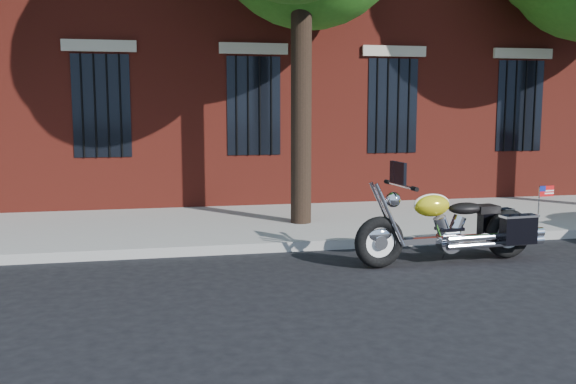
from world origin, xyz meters
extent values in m
plane|color=black|center=(0.00, 0.00, 0.00)|extent=(120.00, 120.00, 0.00)
cube|color=gray|center=(0.00, 1.38, 0.07)|extent=(40.00, 0.16, 0.15)
cube|color=gray|center=(0.00, 3.26, 0.07)|extent=(40.00, 3.60, 0.15)
cube|color=black|center=(0.00, 5.11, 2.20)|extent=(1.10, 0.14, 2.00)
cube|color=#B2A893|center=(0.00, 5.08, 3.35)|extent=(1.40, 0.20, 0.22)
cylinder|color=black|center=(0.00, 5.03, 2.20)|extent=(0.04, 0.04, 2.00)
cylinder|color=black|center=(0.50, 2.90, 2.50)|extent=(0.36, 0.36, 5.00)
torus|color=black|center=(0.95, 0.08, 0.36)|extent=(0.73, 0.22, 0.72)
torus|color=black|center=(2.97, 0.25, 0.36)|extent=(0.73, 0.22, 0.72)
cylinder|color=white|center=(0.95, 0.08, 0.36)|extent=(0.54, 0.11, 0.53)
cylinder|color=white|center=(2.97, 0.25, 0.36)|extent=(0.54, 0.11, 0.53)
ellipsoid|color=white|center=(0.95, 0.08, 0.47)|extent=(0.39, 0.17, 0.21)
ellipsoid|color=gold|center=(2.97, 0.25, 0.49)|extent=(0.39, 0.18, 0.21)
cube|color=white|center=(1.96, 0.16, 0.34)|extent=(1.61, 0.24, 0.09)
cylinder|color=white|center=(2.01, 0.17, 0.32)|extent=(0.36, 0.22, 0.34)
cylinder|color=white|center=(2.56, 0.02, 0.33)|extent=(1.34, 0.21, 0.10)
ellipsoid|color=gold|center=(1.72, 0.15, 0.83)|extent=(0.55, 0.35, 0.31)
ellipsoid|color=black|center=(2.26, 0.19, 0.77)|extent=(0.54, 0.35, 0.16)
cube|color=black|center=(2.92, 0.52, 0.48)|extent=(0.53, 0.21, 0.41)
cube|color=black|center=(2.96, -0.03, 0.48)|extent=(0.53, 0.21, 0.41)
cylinder|color=white|center=(1.25, 0.11, 1.13)|extent=(0.11, 0.83, 0.04)
sphere|color=white|center=(1.14, 0.10, 0.94)|extent=(0.23, 0.23, 0.21)
cube|color=black|center=(1.20, 0.10, 1.30)|extent=(0.08, 0.43, 0.30)
cube|color=red|center=(3.36, -0.04, 1.02)|extent=(0.24, 0.04, 0.15)
camera|label=1|loc=(-2.00, -8.02, 2.19)|focal=40.00mm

